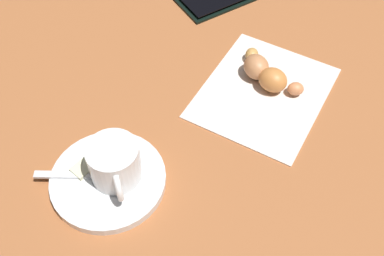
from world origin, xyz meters
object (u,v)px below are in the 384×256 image
(saucer, at_px, (108,180))
(croissant, at_px, (266,73))
(napkin, at_px, (264,92))
(espresso_cup, at_px, (115,163))
(teaspoon, at_px, (104,175))
(sugar_packet, at_px, (96,158))

(saucer, distance_m, croissant, 0.26)
(napkin, relative_size, croissant, 1.68)
(saucer, bearing_deg, espresso_cup, 146.20)
(saucer, relative_size, teaspoon, 1.35)
(saucer, relative_size, sugar_packet, 2.08)
(saucer, relative_size, napkin, 0.72)
(espresso_cup, bearing_deg, croissant, 172.86)
(croissant, bearing_deg, napkin, 35.24)
(espresso_cup, xyz_separation_m, croissant, (-0.25, 0.03, -0.02))
(espresso_cup, relative_size, croissant, 0.69)
(sugar_packet, xyz_separation_m, napkin, (-0.23, 0.08, -0.01))
(espresso_cup, relative_size, teaspoon, 0.78)
(espresso_cup, bearing_deg, napkin, 169.51)
(napkin, bearing_deg, teaspoon, -12.40)
(sugar_packet, bearing_deg, saucer, 73.41)
(napkin, distance_m, croissant, 0.03)
(sugar_packet, height_order, croissant, croissant)
(teaspoon, distance_m, croissant, 0.26)
(sugar_packet, distance_m, croissant, 0.26)
(sugar_packet, bearing_deg, napkin, 159.45)
(saucer, bearing_deg, croissant, 171.69)
(croissant, bearing_deg, espresso_cup, -7.14)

